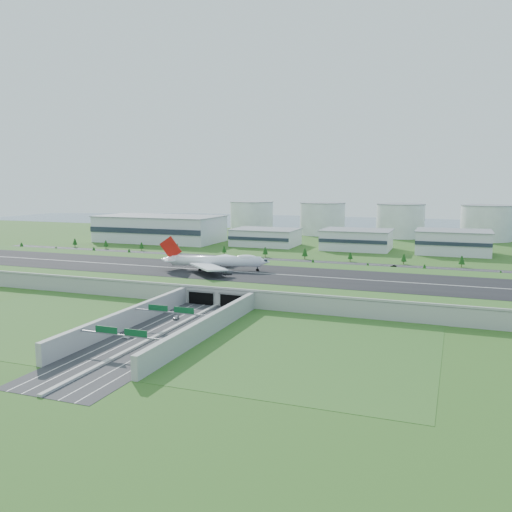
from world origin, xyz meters
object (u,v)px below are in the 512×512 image
(boeing_747, at_px, (215,261))
(car_1, at_px, (130,335))
(car_4, at_px, (92,252))
(car_5, at_px, (393,266))
(fuel_tank_a, at_px, (252,217))
(car_7, at_px, (251,258))
(car_0, at_px, (176,317))
(car_3, at_px, (148,359))
(car_2, at_px, (211,320))

(boeing_747, height_order, car_1, boeing_747)
(car_4, height_order, car_5, car_4)
(fuel_tank_a, distance_m, car_7, 222.12)
(fuel_tank_a, bearing_deg, car_4, -104.45)
(boeing_747, bearing_deg, car_4, 135.63)
(car_0, xyz_separation_m, car_7, (-34.87, 182.67, -0.19))
(car_3, bearing_deg, car_4, -67.36)
(fuel_tank_a, relative_size, car_2, 10.18)
(car_1, distance_m, car_7, 216.16)
(boeing_747, xyz_separation_m, car_0, (17.72, -79.98, -12.79))
(fuel_tank_a, xyz_separation_m, car_5, (186.86, -208.94, -16.67))
(car_0, bearing_deg, car_3, -88.31)
(car_0, xyz_separation_m, car_3, (18.61, -53.01, -0.14))
(car_2, bearing_deg, car_3, 103.13)
(car_4, bearing_deg, car_3, -139.11)
(boeing_747, distance_m, car_0, 82.92)
(fuel_tank_a, xyz_separation_m, car_7, (78.85, -206.98, -16.72))
(boeing_747, relative_size, car_3, 13.14)
(fuel_tank_a, height_order, car_4, fuel_tank_a)
(car_3, height_order, car_5, car_3)
(fuel_tank_a, relative_size, car_1, 9.89)
(car_2, height_order, car_4, car_4)
(car_3, bearing_deg, car_7, -95.46)
(car_7, bearing_deg, car_0, 28.44)
(car_1, xyz_separation_m, car_3, (21.85, -21.86, -0.12))
(car_1, distance_m, car_3, 30.91)
(car_0, xyz_separation_m, car_4, (-171.30, 166.32, -0.11))
(car_5, bearing_deg, fuel_tank_a, -161.61)
(car_0, distance_m, car_1, 31.32)
(car_0, relative_size, car_4, 1.15)
(car_5, bearing_deg, car_4, -110.05)
(car_1, height_order, car_7, car_1)
(fuel_tank_a, bearing_deg, car_7, -69.15)
(car_1, distance_m, car_2, 37.80)
(fuel_tank_a, distance_m, car_5, 280.81)
(car_1, relative_size, car_3, 1.04)
(car_0, height_order, car_1, car_0)
(car_2, xyz_separation_m, car_4, (-187.88, 165.29, 0.05))
(car_4, bearing_deg, car_7, -83.16)
(car_4, bearing_deg, boeing_747, -119.34)
(car_2, bearing_deg, car_5, -96.50)
(car_0, distance_m, car_5, 194.96)
(car_5, xyz_separation_m, car_7, (-108.01, 1.96, -0.05))
(car_0, bearing_deg, car_4, 118.18)
(car_4, relative_size, car_5, 1.01)
(car_2, relative_size, car_3, 1.01)
(fuel_tank_a, bearing_deg, car_3, -73.36)
(car_2, bearing_deg, car_1, 69.35)
(fuel_tank_a, height_order, car_1, fuel_tank_a)
(car_3, bearing_deg, boeing_747, -92.96)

